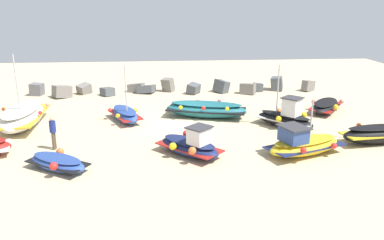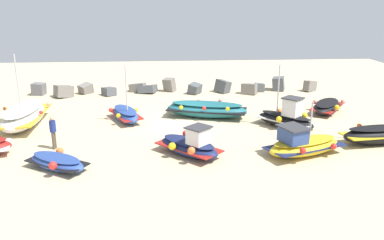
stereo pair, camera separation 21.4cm
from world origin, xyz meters
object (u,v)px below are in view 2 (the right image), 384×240
(fishing_boat_6, at_px, (380,134))
(fishing_boat_3, at_px, (286,118))
(fishing_boat_8, at_px, (327,106))
(fishing_boat_2, at_px, (190,145))
(fishing_boat_7, at_px, (57,162))
(fishing_boat_1, at_px, (303,145))
(fishing_boat_5, at_px, (125,114))
(fishing_boat_4, at_px, (23,116))
(fishing_boat_0, at_px, (207,109))
(person_walking, at_px, (53,130))

(fishing_boat_6, bearing_deg, fishing_boat_3, -42.96)
(fishing_boat_8, bearing_deg, fishing_boat_2, -16.73)
(fishing_boat_3, bearing_deg, fishing_boat_7, -110.27)
(fishing_boat_1, relative_size, fishing_boat_5, 1.22)
(fishing_boat_5, bearing_deg, fishing_boat_6, -134.34)
(fishing_boat_7, bearing_deg, fishing_boat_6, -139.90)
(fishing_boat_5, distance_m, fishing_boat_8, 13.35)
(fishing_boat_6, distance_m, fishing_boat_8, 6.12)
(fishing_boat_7, height_order, fishing_boat_8, fishing_boat_8)
(fishing_boat_2, relative_size, fishing_boat_4, 0.64)
(fishing_boat_3, bearing_deg, fishing_boat_0, -162.80)
(fishing_boat_0, height_order, fishing_boat_1, fishing_boat_1)
(fishing_boat_0, height_order, fishing_boat_8, fishing_boat_0)
(fishing_boat_3, distance_m, person_walking, 12.97)
(fishing_boat_3, xyz_separation_m, fishing_boat_4, (-15.51, 1.53, 0.03))
(fishing_boat_2, relative_size, fishing_boat_3, 0.93)
(fishing_boat_7, relative_size, fishing_boat_8, 0.85)
(fishing_boat_2, xyz_separation_m, fishing_boat_4, (-9.55, 5.41, 0.12))
(fishing_boat_6, bearing_deg, fishing_boat_4, -19.52)
(fishing_boat_0, bearing_deg, fishing_boat_1, 136.73)
(fishing_boat_1, distance_m, fishing_boat_2, 5.49)
(person_walking, bearing_deg, fishing_boat_2, 179.22)
(fishing_boat_1, distance_m, fishing_boat_7, 11.51)
(fishing_boat_6, bearing_deg, fishing_boat_5, -27.16)
(fishing_boat_3, distance_m, fishing_boat_6, 5.07)
(fishing_boat_0, bearing_deg, fishing_boat_5, 20.45)
(fishing_boat_8, bearing_deg, person_walking, -33.65)
(fishing_boat_5, distance_m, person_walking, 5.63)
(fishing_boat_2, distance_m, fishing_boat_3, 7.11)
(fishing_boat_5, height_order, person_walking, fishing_boat_5)
(fishing_boat_3, height_order, fishing_boat_7, fishing_boat_3)
(fishing_boat_7, bearing_deg, fishing_boat_0, -102.02)
(fishing_boat_3, relative_size, person_walking, 2.16)
(fishing_boat_1, height_order, fishing_boat_4, fishing_boat_4)
(fishing_boat_5, bearing_deg, fishing_boat_3, -126.24)
(fishing_boat_2, bearing_deg, person_walking, -146.12)
(person_walking, bearing_deg, fishing_boat_5, -113.62)
(fishing_boat_1, distance_m, fishing_boat_4, 16.09)
(fishing_boat_0, height_order, fishing_boat_7, fishing_boat_0)
(fishing_boat_1, relative_size, fishing_boat_3, 1.18)
(fishing_boat_4, xyz_separation_m, fishing_boat_7, (3.56, -6.61, -0.30))
(fishing_boat_0, relative_size, fishing_boat_1, 1.26)
(fishing_boat_5, height_order, fishing_boat_6, fishing_boat_6)
(fishing_boat_3, distance_m, fishing_boat_5, 9.79)
(person_walking, bearing_deg, fishing_boat_4, -44.38)
(fishing_boat_6, xyz_separation_m, fishing_boat_8, (-0.31, 6.11, -0.13))
(fishing_boat_1, xyz_separation_m, fishing_boat_4, (-15.03, 5.74, 0.12))
(fishing_boat_0, height_order, fishing_boat_5, fishing_boat_5)
(fishing_boat_1, height_order, fishing_boat_3, fishing_boat_3)
(fishing_boat_1, relative_size, fishing_boat_8, 1.17)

